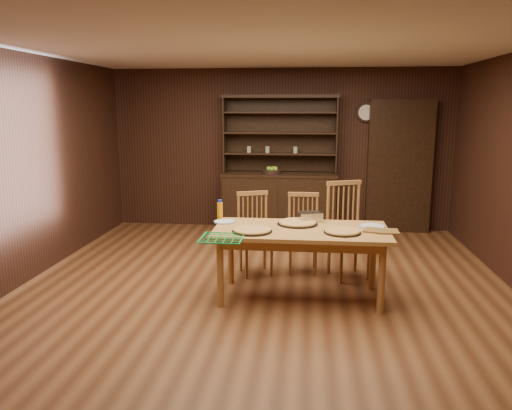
# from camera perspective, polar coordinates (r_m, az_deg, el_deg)

# --- Properties ---
(floor) EXTENTS (6.00, 6.00, 0.00)m
(floor) POSITION_cam_1_polar(r_m,az_deg,el_deg) (5.58, 0.87, -9.74)
(floor) COLOR brown
(floor) RESTS_ON ground
(room_shell) EXTENTS (6.00, 6.00, 6.00)m
(room_shell) POSITION_cam_1_polar(r_m,az_deg,el_deg) (5.23, 0.92, 6.62)
(room_shell) COLOR silver
(room_shell) RESTS_ON floor
(china_hutch) EXTENTS (1.84, 0.52, 2.17)m
(china_hutch) POSITION_cam_1_polar(r_m,az_deg,el_deg) (8.08, 2.67, 1.23)
(china_hutch) COLOR black
(china_hutch) RESTS_ON floor
(doorway) EXTENTS (1.00, 0.18, 2.10)m
(doorway) POSITION_cam_1_polar(r_m,az_deg,el_deg) (8.27, 16.06, 4.21)
(doorway) COLOR black
(doorway) RESTS_ON floor
(wall_clock) EXTENTS (0.30, 0.05, 0.30)m
(wall_clock) POSITION_cam_1_polar(r_m,az_deg,el_deg) (8.19, 12.46, 10.29)
(wall_clock) COLOR black
(wall_clock) RESTS_ON room_shell
(dining_table) EXTENTS (1.80, 0.90, 0.75)m
(dining_table) POSITION_cam_1_polar(r_m,az_deg,el_deg) (5.22, 5.14, -3.63)
(dining_table) COLOR #BA7F40
(dining_table) RESTS_ON floor
(chair_left) EXTENTS (0.52, 0.51, 0.99)m
(chair_left) POSITION_cam_1_polar(r_m,az_deg,el_deg) (6.04, -0.19, -2.92)
(chair_left) COLOR #B07B3C
(chair_left) RESTS_ON floor
(chair_center) EXTENTS (0.41, 0.39, 0.96)m
(chair_center) POSITION_cam_1_polar(r_m,az_deg,el_deg) (6.12, 5.39, -2.89)
(chair_center) COLOR #B07B3C
(chair_center) RESTS_ON floor
(chair_right) EXTENTS (0.60, 0.59, 1.13)m
(chair_right) POSITION_cam_1_polar(r_m,az_deg,el_deg) (6.01, 10.29, -2.39)
(chair_right) COLOR #B07B3C
(chair_right) RESTS_ON floor
(pizza_left) EXTENTS (0.41, 0.41, 0.04)m
(pizza_left) POSITION_cam_1_polar(r_m,az_deg,el_deg) (5.04, -0.45, -2.89)
(pizza_left) COLOR black
(pizza_left) RESTS_ON dining_table
(pizza_right) EXTENTS (0.37, 0.37, 0.04)m
(pizza_right) POSITION_cam_1_polar(r_m,az_deg,el_deg) (5.07, 9.86, -2.99)
(pizza_right) COLOR black
(pizza_right) RESTS_ON dining_table
(pizza_center) EXTENTS (0.44, 0.44, 0.04)m
(pizza_center) POSITION_cam_1_polar(r_m,az_deg,el_deg) (5.38, 4.77, -2.04)
(pizza_center) COLOR black
(pizza_center) RESTS_ON dining_table
(cooling_rack) EXTENTS (0.50, 0.50, 0.02)m
(cooling_rack) POSITION_cam_1_polar(r_m,az_deg,el_deg) (4.80, -3.93, -3.74)
(cooling_rack) COLOR #0CA748
(cooling_rack) RESTS_ON dining_table
(plate_left) EXTENTS (0.23, 0.23, 0.02)m
(plate_left) POSITION_cam_1_polar(r_m,az_deg,el_deg) (5.46, -3.62, -1.90)
(plate_left) COLOR silver
(plate_left) RESTS_ON dining_table
(plate_right) EXTENTS (0.27, 0.27, 0.02)m
(plate_right) POSITION_cam_1_polar(r_m,az_deg,el_deg) (5.38, 13.12, -2.38)
(plate_right) COLOR silver
(plate_right) RESTS_ON dining_table
(foil_dish) EXTENTS (0.29, 0.24, 0.10)m
(foil_dish) POSITION_cam_1_polar(r_m,az_deg,el_deg) (5.54, 6.20, -1.32)
(foil_dish) COLOR white
(foil_dish) RESTS_ON dining_table
(juice_bottle) EXTENTS (0.07, 0.07, 0.22)m
(juice_bottle) POSITION_cam_1_polar(r_m,az_deg,el_deg) (5.61, -4.15, -0.57)
(juice_bottle) COLOR orange
(juice_bottle) RESTS_ON dining_table
(pot_holder_a) EXTENTS (0.22, 0.22, 0.02)m
(pot_holder_a) POSITION_cam_1_polar(r_m,az_deg,el_deg) (5.20, 14.81, -2.93)
(pot_holder_a) COLOR #B51E14
(pot_holder_a) RESTS_ON dining_table
(pot_holder_b) EXTENTS (0.27, 0.27, 0.02)m
(pot_holder_b) POSITION_cam_1_polar(r_m,az_deg,el_deg) (5.21, 13.44, -2.84)
(pot_holder_b) COLOR #B51E14
(pot_holder_b) RESTS_ON dining_table
(fruit_bowl) EXTENTS (0.31, 0.31, 0.12)m
(fruit_bowl) POSITION_cam_1_polar(r_m,az_deg,el_deg) (7.96, 1.84, 3.90)
(fruit_bowl) COLOR black
(fruit_bowl) RESTS_ON china_hutch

